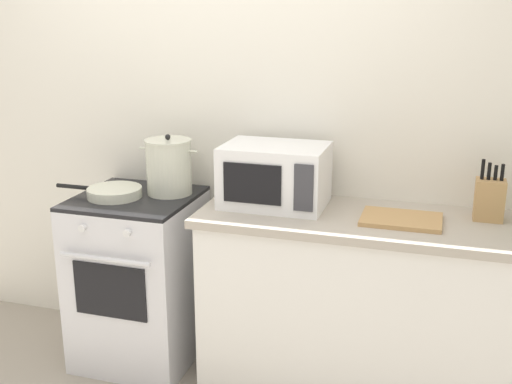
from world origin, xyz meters
TOP-DOWN VIEW (x-y plane):
  - back_wall at (0.30, 0.97)m, footprint 4.40×0.10m
  - lower_cabinet_right at (0.90, 0.62)m, footprint 1.64×0.56m
  - countertop_right at (0.90, 0.62)m, footprint 1.70×0.60m
  - stove at (-0.35, 0.60)m, footprint 0.60×0.64m
  - stock_pot at (-0.20, 0.70)m, footprint 0.32×0.24m
  - frying_pan at (-0.45, 0.56)m, footprint 0.48×0.28m
  - microwave at (0.38, 0.68)m, footprint 0.50×0.37m
  - cutting_board at (1.00, 0.60)m, footprint 0.36×0.26m
  - knife_block at (1.38, 0.74)m, footprint 0.13×0.10m

SIDE VIEW (x-z plane):
  - lower_cabinet_right at x=0.90m, z-range 0.00..0.88m
  - stove at x=-0.35m, z-range 0.00..0.92m
  - countertop_right at x=0.90m, z-range 0.88..0.92m
  - cutting_board at x=1.00m, z-range 0.92..0.94m
  - frying_pan at x=-0.45m, z-range 0.92..0.97m
  - knife_block at x=1.38m, z-range 0.88..1.16m
  - stock_pot at x=-0.20m, z-range 0.91..1.22m
  - microwave at x=0.38m, z-range 0.92..1.22m
  - back_wall at x=0.30m, z-range 0.00..2.50m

